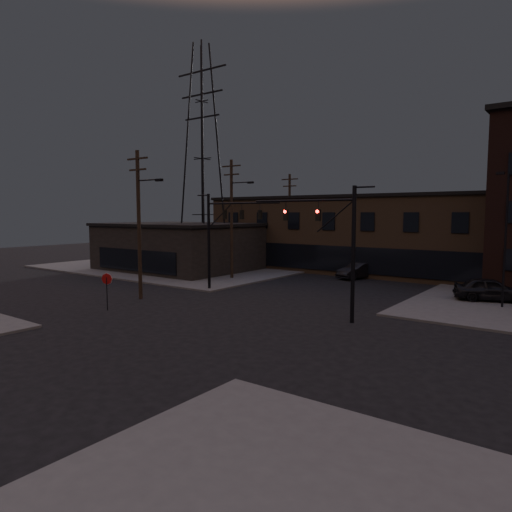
{
  "coord_description": "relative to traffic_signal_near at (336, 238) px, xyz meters",
  "views": [
    {
      "loc": [
        17.63,
        -20.05,
        6.43
      ],
      "look_at": [
        -0.82,
        4.88,
        3.5
      ],
      "focal_mm": 32.0,
      "sensor_mm": 36.0,
      "label": 1
    }
  ],
  "objects": [
    {
      "name": "ground",
      "position": [
        -5.36,
        -4.5,
        -4.93
      ],
      "size": [
        140.0,
        140.0,
        0.0
      ],
      "primitive_type": "plane",
      "color": "black",
      "rests_on": "ground"
    },
    {
      "name": "sidewalk_nw",
      "position": [
        -27.36,
        17.5,
        -4.86
      ],
      "size": [
        30.0,
        30.0,
        0.15
      ],
      "primitive_type": "cube",
      "color": "#474744",
      "rests_on": "ground"
    },
    {
      "name": "building_row",
      "position": [
        -5.36,
        23.5,
        -0.93
      ],
      "size": [
        40.0,
        12.0,
        8.0
      ],
      "primitive_type": "cube",
      "color": "brown",
      "rests_on": "ground"
    },
    {
      "name": "building_left",
      "position": [
        -25.36,
        11.5,
        -2.43
      ],
      "size": [
        16.0,
        12.0,
        5.0
      ],
      "primitive_type": "cube",
      "color": "black",
      "rests_on": "ground"
    },
    {
      "name": "traffic_signal_near",
      "position": [
        0.0,
        0.0,
        0.0
      ],
      "size": [
        7.12,
        0.24,
        8.0
      ],
      "color": "black",
      "rests_on": "ground"
    },
    {
      "name": "traffic_signal_far",
      "position": [
        -12.07,
        3.5,
        0.08
      ],
      "size": [
        7.12,
        0.24,
        8.0
      ],
      "color": "black",
      "rests_on": "ground"
    },
    {
      "name": "stop_sign",
      "position": [
        -13.36,
        -6.49,
        -3.09
      ],
      "size": [
        0.72,
        0.33,
        2.48
      ],
      "color": "black",
      "rests_on": "ground"
    },
    {
      "name": "utility_pole_near",
      "position": [
        -14.79,
        -2.5,
        0.94
      ],
      "size": [
        3.7,
        0.28,
        11.0
      ],
      "color": "black",
      "rests_on": "ground"
    },
    {
      "name": "utility_pole_mid",
      "position": [
        -15.79,
        9.5,
        1.19
      ],
      "size": [
        3.7,
        0.28,
        11.5
      ],
      "color": "black",
      "rests_on": "ground"
    },
    {
      "name": "utility_pole_far",
      "position": [
        -16.86,
        21.5,
        0.85
      ],
      "size": [
        2.2,
        0.28,
        11.0
      ],
      "color": "black",
      "rests_on": "ground"
    },
    {
      "name": "transmission_tower",
      "position": [
        -23.36,
        13.5,
        7.57
      ],
      "size": [
        7.0,
        7.0,
        25.0
      ],
      "primitive_type": null,
      "color": "black",
      "rests_on": "ground"
    },
    {
      "name": "lot_light_a",
      "position": [
        7.64,
        9.5,
        0.58
      ],
      "size": [
        1.5,
        0.28,
        9.14
      ],
      "color": "black",
      "rests_on": "ground"
    },
    {
      "name": "parked_car_lot_a",
      "position": [
        6.6,
        11.42,
        -3.94
      ],
      "size": [
        5.3,
        3.52,
        1.68
      ],
      "primitive_type": "imported",
      "rotation": [
        0.0,
        0.0,
        1.92
      ],
      "color": "black",
      "rests_on": "sidewalk_ne"
    },
    {
      "name": "car_crossing",
      "position": [
        -6.1,
        17.22,
        -4.15
      ],
      "size": [
        3.02,
        5.02,
        1.56
      ],
      "primitive_type": "imported",
      "rotation": [
        0.0,
        0.0,
        -0.31
      ],
      "color": "black",
      "rests_on": "ground"
    }
  ]
}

